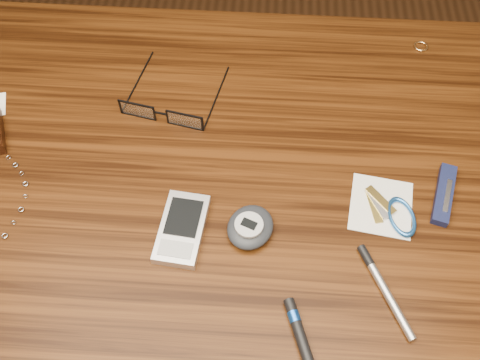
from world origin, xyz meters
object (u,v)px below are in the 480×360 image
Objects in this scene: pda_phone at (182,228)px; notepad_keys at (392,211)px; desk at (220,218)px; pocket_knife at (444,194)px; eyeglasses at (163,112)px; silver_pen at (381,284)px; pedometer at (250,227)px.

notepad_keys is (0.27, 0.05, -0.00)m from pda_phone.
desk is 0.32m from pocket_knife.
pda_phone is at bearing -74.70° from eyeglasses.
silver_pen is at bearing -13.02° from pda_phone.
pedometer reaches higher than notepad_keys.
desk is 0.14m from pedometer.
pedometer is 0.83× the size of notepad_keys.
notepad_keys is 0.84× the size of silver_pen.
pedometer is (0.09, 0.01, 0.00)m from pda_phone.
pocket_knife is at bearing 22.40° from notepad_keys.
pedometer is at bearing 158.71° from silver_pen.
desk is 0.26m from notepad_keys.
eyeglasses is at bearing 164.06° from pocket_knife.
pda_phone is at bearing -167.61° from pocket_knife.
silver_pen is (0.30, -0.24, -0.01)m from eyeglasses.
notepad_keys is at bearing -157.60° from pocket_knife.
silver_pen is (-0.02, -0.10, 0.00)m from notepad_keys.
pocket_knife is 0.16m from silver_pen.
pedometer is at bearing -164.74° from pocket_knife.
pocket_knife is at bearing 12.39° from pda_phone.
desk is 0.18m from eyeglasses.
pocket_knife reaches higher than silver_pen.
eyeglasses is 0.39m from silver_pen.
pocket_knife is (0.30, -0.00, 0.11)m from desk.
pedometer reaches higher than pda_phone.
silver_pen is (-0.09, -0.13, -0.00)m from pocket_knife.
silver_pen is (0.25, -0.06, -0.00)m from pda_phone.
eyeglasses is at bearing 156.25° from notepad_keys.
notepad_keys is at bearing 12.34° from pedometer.
desk is at bearing 123.23° from pedometer.
pocket_knife is (0.25, 0.07, -0.01)m from pedometer.
desk is at bearing 171.71° from notepad_keys.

